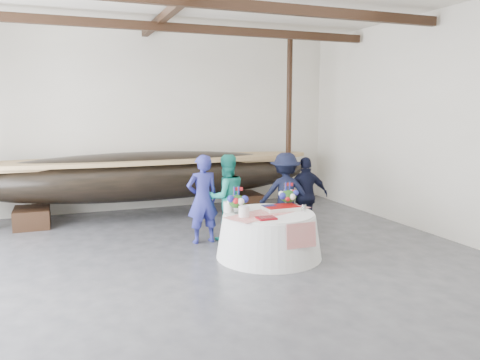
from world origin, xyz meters
name	(u,v)px	position (x,y,z in m)	size (l,w,h in m)	color
floor	(225,290)	(0.00, 0.00, 0.00)	(10.00, 12.00, 0.01)	#3D3D42
wall_back	(146,121)	(0.00, 6.00, 2.25)	(10.00, 0.02, 4.50)	silver
pavilion_structure	(204,9)	(0.00, 0.84, 4.00)	(9.80, 11.76, 4.50)	black
longboat_display	(146,176)	(-0.23, 4.94, 1.00)	(8.35, 1.67, 1.57)	black
banquet_table	(269,235)	(1.23, 1.18, 0.39)	(1.83, 1.83, 0.79)	white
tabletop_items	(264,202)	(1.21, 1.35, 0.94)	(1.77, 1.19, 0.40)	red
guest_woman_blue	(203,199)	(0.40, 2.43, 0.85)	(0.62, 0.41, 1.71)	navy
guest_woman_teal	(226,197)	(0.91, 2.49, 0.84)	(0.82, 0.64, 1.69)	teal
guest_man_left	(285,194)	(2.17, 2.43, 0.84)	(1.09, 0.63, 1.68)	black
guest_man_right	(306,195)	(2.60, 2.34, 0.79)	(0.93, 0.39, 1.59)	black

